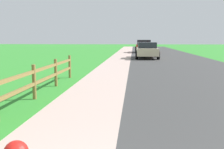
% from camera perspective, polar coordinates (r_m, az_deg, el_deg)
% --- Properties ---
extents(ground_plane, '(120.00, 120.00, 0.00)m').
position_cam_1_polar(ground_plane, '(25.76, 4.13, 3.80)').
color(ground_plane, '#30872D').
extents(road_asphalt, '(7.00, 66.00, 0.01)m').
position_cam_1_polar(road_asphalt, '(27.94, 11.39, 3.98)').
color(road_asphalt, '#3A3A3A').
rests_on(road_asphalt, ground).
extents(curb_concrete, '(6.00, 66.00, 0.01)m').
position_cam_1_polar(curb_concrete, '(27.94, -2.00, 4.12)').
color(curb_concrete, '#B99F95').
rests_on(curb_concrete, ground).
extents(grass_verge, '(5.00, 66.00, 0.00)m').
position_cam_1_polar(grass_verge, '(28.16, -5.04, 4.13)').
color(grass_verge, '#30872D').
rests_on(grass_verge, ground).
extents(rail_fence, '(0.11, 10.76, 1.01)m').
position_cam_1_polar(rail_fence, '(6.95, -19.63, -2.31)').
color(rail_fence, olive).
rests_on(rail_fence, ground).
extents(parked_suv_beige, '(2.05, 4.81, 1.44)m').
position_cam_1_polar(parked_suv_beige, '(24.23, 7.52, 5.23)').
color(parked_suv_beige, '#C6B793').
rests_on(parked_suv_beige, ground).
extents(parked_car_red, '(2.16, 4.70, 1.62)m').
position_cam_1_polar(parked_car_red, '(34.60, 6.82, 6.08)').
color(parked_car_red, maroon).
rests_on(parked_car_red, ground).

